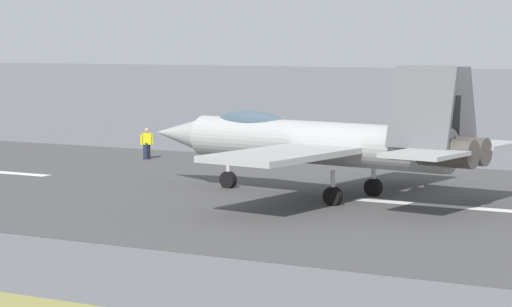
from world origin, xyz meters
TOP-DOWN VIEW (x-y plane):
  - ground_plane at (0.00, 0.00)m, footprint 400.00×400.00m
  - runway_strip at (-0.02, 0.00)m, footprint 240.00×26.00m
  - fighter_jet at (5.72, 0.12)m, footprint 16.76×14.75m
  - crew_person at (20.28, -8.43)m, footprint 0.53×0.52m

SIDE VIEW (x-z plane):
  - ground_plane at x=0.00m, z-range 0.00..0.00m
  - runway_strip at x=-0.02m, z-range 0.00..0.02m
  - crew_person at x=20.28m, z-range 0.00..1.74m
  - fighter_jet at x=5.72m, z-range -0.41..5.15m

